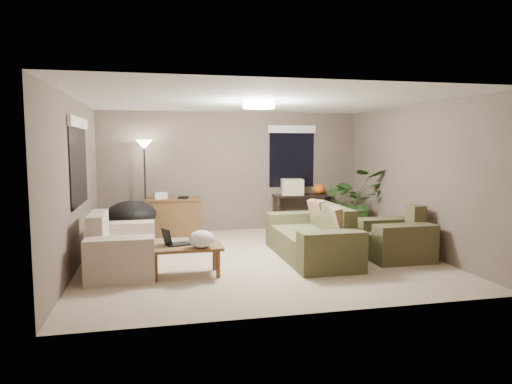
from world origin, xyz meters
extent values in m
plane|color=tan|center=(0.00, 0.00, 0.00)|extent=(5.50, 5.50, 0.00)
plane|color=white|center=(0.00, 0.00, 2.50)|extent=(5.50, 5.50, 0.00)
plane|color=brown|center=(0.00, 2.50, 1.25)|extent=(5.50, 0.00, 5.50)
plane|color=brown|center=(0.00, -2.50, 1.25)|extent=(5.50, 0.00, 5.50)
plane|color=brown|center=(-2.75, 0.00, 1.25)|extent=(0.00, 5.00, 5.00)
plane|color=brown|center=(2.75, 0.00, 1.25)|extent=(0.00, 5.00, 5.00)
cube|color=brown|center=(0.82, -0.15, 0.21)|extent=(0.95, 1.48, 0.42)
cube|color=#47482B|center=(1.19, -0.15, 0.64)|extent=(0.22, 1.48, 0.43)
cube|color=#494A2C|center=(0.82, -1.07, 0.30)|extent=(0.95, 0.36, 0.60)
cube|color=#4C4D2E|center=(0.82, 0.77, 0.30)|extent=(0.95, 0.36, 0.60)
cube|color=#8C7251|center=(1.12, -0.60, 0.65)|extent=(0.30, 0.48, 0.47)
cube|color=#8C7251|center=(1.12, 0.30, 0.65)|extent=(0.29, 0.48, 0.47)
cube|color=beige|center=(-2.09, -0.26, 0.21)|extent=(0.90, 0.88, 0.42)
cube|color=beige|center=(-2.43, -0.26, 0.64)|extent=(0.22, 0.88, 0.43)
cube|color=beige|center=(-2.09, -0.88, 0.30)|extent=(0.90, 0.36, 0.60)
cube|color=beige|center=(-2.09, 0.36, 0.30)|extent=(0.90, 0.36, 0.60)
cube|color=#47442B|center=(2.13, -0.49, 0.21)|extent=(0.95, 0.28, 0.42)
cube|color=brown|center=(2.49, -0.49, 0.64)|extent=(0.22, 0.28, 0.43)
cube|color=#4C482D|center=(2.13, -0.81, 0.30)|extent=(0.95, 0.36, 0.60)
cube|color=#454129|center=(2.13, -0.17, 0.30)|extent=(0.95, 0.36, 0.60)
cube|color=brown|center=(-1.21, -0.75, 0.40)|extent=(1.00, 0.55, 0.04)
cylinder|color=brown|center=(-1.63, -0.95, 0.19)|extent=(0.06, 0.06, 0.38)
cylinder|color=brown|center=(-0.79, -0.95, 0.19)|extent=(0.06, 0.06, 0.38)
cylinder|color=brown|center=(-1.63, -0.55, 0.19)|extent=(0.06, 0.06, 0.38)
cylinder|color=brown|center=(-0.79, -0.55, 0.19)|extent=(0.06, 0.06, 0.38)
cube|color=black|center=(-1.31, -0.65, 0.43)|extent=(0.38, 0.31, 0.02)
cube|color=black|center=(-1.47, -0.65, 0.55)|extent=(0.16, 0.24, 0.22)
ellipsoid|color=white|center=(-1.01, -0.90, 0.54)|extent=(0.35, 0.31, 0.24)
cube|color=brown|center=(-1.27, 2.16, 0.35)|extent=(1.05, 0.45, 0.71)
cube|color=brown|center=(-1.27, 2.16, 0.73)|extent=(1.10, 0.50, 0.04)
cube|color=silver|center=(-1.52, 2.16, 0.81)|extent=(0.29, 0.25, 0.12)
cube|color=black|center=(-1.07, 2.11, 0.77)|extent=(0.23, 0.26, 0.04)
cube|color=black|center=(1.50, 2.26, 0.73)|extent=(1.30, 0.40, 0.04)
cube|color=black|center=(0.90, 2.26, 0.35)|extent=(0.05, 0.38, 0.71)
cube|color=black|center=(2.10, 2.26, 0.35)|extent=(0.05, 0.38, 0.71)
cube|color=black|center=(1.50, 2.26, 0.15)|extent=(1.25, 0.36, 0.03)
ellipsoid|color=orange|center=(1.85, 2.26, 0.86)|extent=(0.27, 0.27, 0.22)
cube|color=beige|center=(1.25, 2.26, 0.92)|extent=(0.50, 0.40, 0.34)
cylinder|color=black|center=(-2.05, 1.50, 0.15)|extent=(0.60, 0.60, 0.30)
ellipsoid|color=black|center=(-2.05, 1.50, 0.55)|extent=(1.07, 1.07, 0.50)
cylinder|color=black|center=(-1.80, 2.15, 0.01)|extent=(0.28, 0.28, 0.02)
cylinder|color=black|center=(-1.80, 2.15, 0.90)|extent=(0.04, 0.04, 1.78)
cone|color=white|center=(-1.80, 2.15, 1.82)|extent=(0.32, 0.32, 0.18)
cylinder|color=white|center=(0.00, 0.00, 2.44)|extent=(0.50, 0.50, 0.10)
imported|color=#2D5923|center=(2.27, 1.47, 0.53)|extent=(1.21, 1.35, 1.05)
cube|color=tan|center=(2.23, 1.20, 0.01)|extent=(0.32, 0.32, 0.03)
cylinder|color=tan|center=(2.23, 1.20, 0.25)|extent=(0.12, 0.12, 0.44)
cube|color=tan|center=(2.23, 1.20, 0.48)|extent=(0.22, 0.22, 0.03)
cube|color=black|center=(-2.73, 0.30, 1.55)|extent=(0.01, 1.50, 1.30)
cube|color=white|center=(-2.71, 0.30, 2.15)|extent=(0.05, 1.56, 0.16)
cube|color=black|center=(1.30, 2.48, 1.55)|extent=(1.00, 0.01, 1.30)
cube|color=white|center=(1.30, 2.46, 2.15)|extent=(1.06, 0.05, 0.16)
camera|label=1|loc=(-1.60, -7.03, 1.83)|focal=32.00mm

